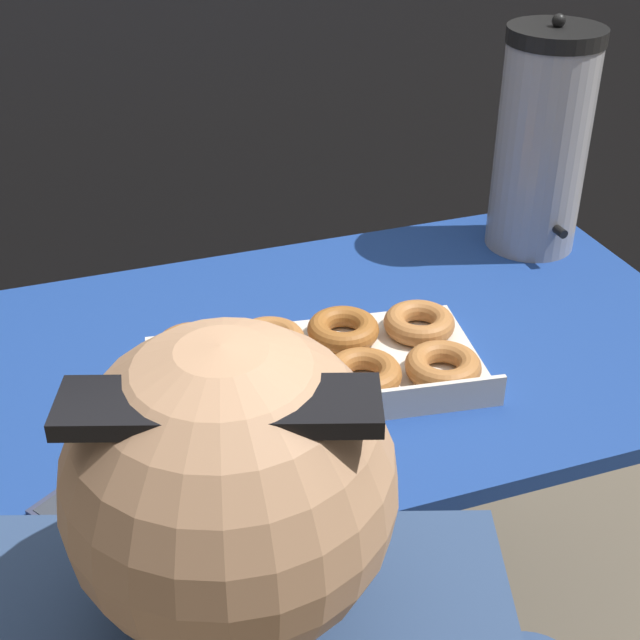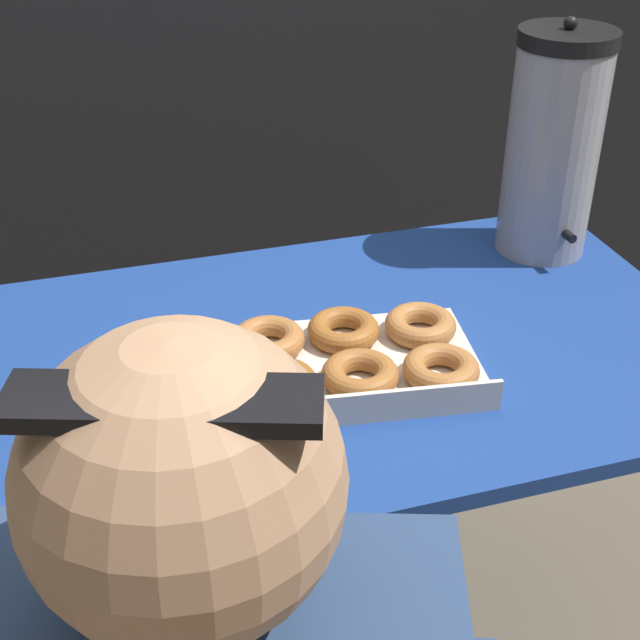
# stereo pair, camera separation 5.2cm
# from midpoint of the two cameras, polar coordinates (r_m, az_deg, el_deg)

# --- Properties ---
(folding_table) EXTENTS (1.29, 0.76, 0.75)m
(folding_table) POSITION_cam_midpoint_polar(r_m,az_deg,el_deg) (1.48, -0.57, -3.57)
(folding_table) COLOR navy
(folding_table) RESTS_ON ground
(donut_box) EXTENTS (0.55, 0.34, 0.05)m
(donut_box) POSITION_cam_midpoint_polar(r_m,az_deg,el_deg) (1.38, -1.35, -2.73)
(donut_box) COLOR beige
(donut_box) RESTS_ON folding_table
(coffee_urn) EXTENTS (0.18, 0.20, 0.45)m
(coffee_urn) POSITION_cam_midpoint_polar(r_m,az_deg,el_deg) (1.75, 13.19, 11.05)
(coffee_urn) COLOR #939399
(coffee_urn) RESTS_ON folding_table
(cell_phone) EXTENTS (0.14, 0.16, 0.01)m
(cell_phone) POSITION_cam_midpoint_polar(r_m,az_deg,el_deg) (1.19, -16.01, -12.12)
(cell_phone) COLOR #2D334C
(cell_phone) RESTS_ON folding_table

